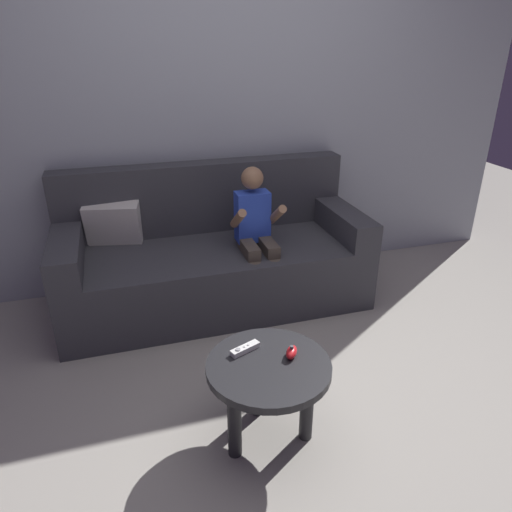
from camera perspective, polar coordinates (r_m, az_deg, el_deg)
The scene contains 7 objects.
ground_plane at distance 2.36m, azimuth 7.45°, elevation -19.62°, with size 8.88×8.88×0.00m, color #9E998E.
wall_back at distance 3.32m, azimuth -3.69°, elevation 17.96°, with size 4.44×0.05×2.50m, color #999EA8.
couch at distance 3.17m, azimuth -5.35°, elevation -0.25°, with size 1.97×0.80×0.89m.
person_seated_on_couch at distance 2.97m, azimuth 0.03°, elevation 2.94°, with size 0.30×0.37×0.93m.
coffee_table at distance 2.07m, azimuth 1.43°, elevation -14.42°, with size 0.53×0.53×0.41m.
game_remote_white_near_edge at distance 2.08m, azimuth -1.34°, elevation -11.15°, with size 0.14×0.09×0.03m.
nunchuk_red at distance 2.05m, azimuth 4.32°, elevation -11.52°, with size 0.09×0.10×0.05m.
Camera 1 is at (-0.76, -1.51, 1.65)m, focal length 33.07 mm.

